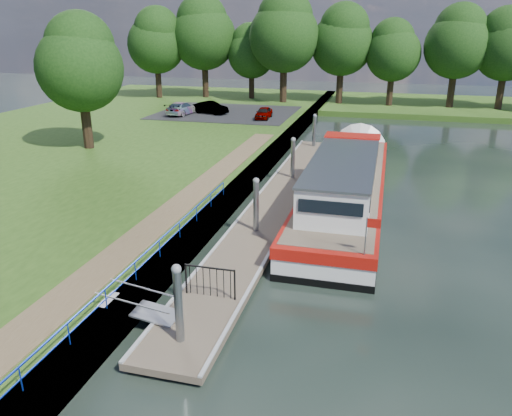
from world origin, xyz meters
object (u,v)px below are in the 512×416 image
(pontoon, at_px, (277,203))
(car_a, at_px, (264,113))
(barge, at_px, (347,183))
(car_b, at_px, (211,108))
(car_c, at_px, (182,108))

(pontoon, bearing_deg, car_a, 105.74)
(pontoon, distance_m, car_a, 23.22)
(pontoon, xyz_separation_m, barge, (3.60, 1.94, 0.90))
(barge, xyz_separation_m, car_b, (-15.90, 21.76, 0.37))
(pontoon, relative_size, car_c, 6.70)
(car_b, xyz_separation_m, car_c, (-2.66, -1.25, 0.03))
(barge, relative_size, car_b, 5.59)
(pontoon, relative_size, car_b, 7.93)
(pontoon, height_order, car_b, car_b)
(pontoon, xyz_separation_m, car_a, (-6.29, 22.32, 1.21))
(car_a, xyz_separation_m, car_c, (-8.68, 0.14, 0.09))
(car_a, bearing_deg, barge, -66.08)
(barge, distance_m, car_b, 26.96)
(car_a, height_order, car_b, car_b)
(barge, distance_m, car_a, 22.65)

